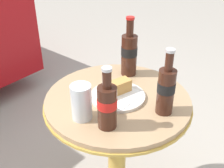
{
  "coord_description": "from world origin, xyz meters",
  "views": [
    {
      "loc": [
        -0.72,
        -0.56,
        1.3
      ],
      "look_at": [
        0.0,
        0.03,
        0.74
      ],
      "focal_mm": 45.0,
      "sensor_mm": 36.0,
      "label": 1
    }
  ],
  "objects_px": {
    "bistro_table": "(117,139)",
    "cola_bottle_right": "(129,53)",
    "cola_bottle_left": "(107,105)",
    "cola_bottle_center": "(166,89)",
    "drinking_glass": "(82,103)",
    "lunch_plate_near": "(116,94)"
  },
  "relations": [
    {
      "from": "bistro_table",
      "to": "cola_bottle_left",
      "type": "xyz_separation_m",
      "value": [
        -0.16,
        -0.08,
        0.3
      ]
    },
    {
      "from": "cola_bottle_left",
      "to": "cola_bottle_right",
      "type": "relative_size",
      "value": 0.85
    },
    {
      "from": "lunch_plate_near",
      "to": "bistro_table",
      "type": "bearing_deg",
      "value": -59.54
    },
    {
      "from": "bistro_table",
      "to": "drinking_glass",
      "type": "relative_size",
      "value": 5.28
    },
    {
      "from": "bistro_table",
      "to": "cola_bottle_right",
      "type": "xyz_separation_m",
      "value": [
        0.18,
        0.08,
        0.32
      ]
    },
    {
      "from": "cola_bottle_left",
      "to": "cola_bottle_right",
      "type": "xyz_separation_m",
      "value": [
        0.34,
        0.16,
        0.02
      ]
    },
    {
      "from": "bistro_table",
      "to": "cola_bottle_center",
      "type": "relative_size",
      "value": 2.79
    },
    {
      "from": "cola_bottle_left",
      "to": "lunch_plate_near",
      "type": "xyz_separation_m",
      "value": [
        0.15,
        0.09,
        -0.07
      ]
    },
    {
      "from": "drinking_glass",
      "to": "lunch_plate_near",
      "type": "height_order",
      "value": "drinking_glass"
    },
    {
      "from": "lunch_plate_near",
      "to": "drinking_glass",
      "type": "bearing_deg",
      "value": 176.25
    },
    {
      "from": "cola_bottle_center",
      "to": "cola_bottle_right",
      "type": "bearing_deg",
      "value": 60.81
    },
    {
      "from": "bistro_table",
      "to": "lunch_plate_near",
      "type": "xyz_separation_m",
      "value": [
        -0.0,
        0.01,
        0.23
      ]
    },
    {
      "from": "bistro_table",
      "to": "cola_bottle_center",
      "type": "distance_m",
      "value": 0.37
    },
    {
      "from": "bistro_table",
      "to": "cola_bottle_right",
      "type": "height_order",
      "value": "cola_bottle_right"
    },
    {
      "from": "cola_bottle_right",
      "to": "drinking_glass",
      "type": "bearing_deg",
      "value": -169.97
    },
    {
      "from": "drinking_glass",
      "to": "lunch_plate_near",
      "type": "bearing_deg",
      "value": -3.75
    },
    {
      "from": "bistro_table",
      "to": "drinking_glass",
      "type": "bearing_deg",
      "value": 174.3
    },
    {
      "from": "cola_bottle_right",
      "to": "bistro_table",
      "type": "bearing_deg",
      "value": -155.88
    },
    {
      "from": "cola_bottle_left",
      "to": "cola_bottle_right",
      "type": "height_order",
      "value": "cola_bottle_right"
    },
    {
      "from": "cola_bottle_left",
      "to": "drinking_glass",
      "type": "bearing_deg",
      "value": 101.39
    },
    {
      "from": "bistro_table",
      "to": "lunch_plate_near",
      "type": "height_order",
      "value": "lunch_plate_near"
    },
    {
      "from": "cola_bottle_left",
      "to": "drinking_glass",
      "type": "height_order",
      "value": "cola_bottle_left"
    }
  ]
}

